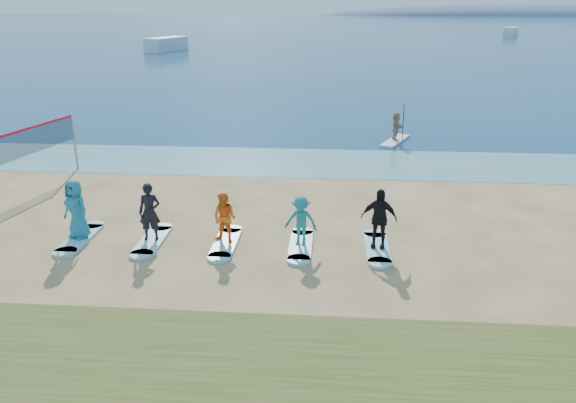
# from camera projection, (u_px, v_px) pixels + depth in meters

# --- Properties ---
(ground) EXTENTS (600.00, 600.00, 0.00)m
(ground) POSITION_uv_depth(u_px,v_px,m) (276.00, 260.00, 16.38)
(ground) COLOR tan
(ground) RESTS_ON ground
(shallow_water) EXTENTS (600.00, 600.00, 0.00)m
(shallow_water) POSITION_uv_depth(u_px,v_px,m) (298.00, 162.00, 26.23)
(shallow_water) COLOR teal
(shallow_water) RESTS_ON ground
(ocean) EXTENTS (600.00, 600.00, 0.00)m
(ocean) POSITION_uv_depth(u_px,v_px,m) (329.00, 26.00, 166.50)
(ocean) COLOR navy
(ocean) RESTS_ON ground
(island_ridge) EXTENTS (220.00, 56.00, 18.00)m
(island_ridge) POSITION_uv_depth(u_px,v_px,m) (515.00, 15.00, 290.88)
(island_ridge) COLOR slate
(island_ridge) RESTS_ON ground
(paddleboard) EXTENTS (1.85, 3.03, 0.12)m
(paddleboard) POSITION_uv_depth(u_px,v_px,m) (395.00, 141.00, 29.99)
(paddleboard) COLOR silver
(paddleboard) RESTS_ON ground
(paddleboarder) EXTENTS (0.73, 1.41, 1.46)m
(paddleboarder) POSITION_uv_depth(u_px,v_px,m) (396.00, 126.00, 29.72)
(paddleboarder) COLOR tan
(paddleboarder) RESTS_ON paddleboard
(boat_offshore_a) EXTENTS (4.92, 8.14, 1.98)m
(boat_offshore_a) POSITION_uv_depth(u_px,v_px,m) (167.00, 51.00, 83.60)
(boat_offshore_a) COLOR silver
(boat_offshore_a) RESTS_ON ground
(boat_offshore_b) EXTENTS (4.59, 6.74, 1.73)m
(boat_offshore_b) POSITION_uv_depth(u_px,v_px,m) (510.00, 36.00, 120.32)
(boat_offshore_b) COLOR silver
(boat_offshore_b) RESTS_ON ground
(surfboard_0) EXTENTS (0.70, 2.20, 0.09)m
(surfboard_0) POSITION_uv_depth(u_px,v_px,m) (80.00, 238.00, 17.75)
(surfboard_0) COLOR #8CCFDA
(surfboard_0) RESTS_ON ground
(student_0) EXTENTS (1.09, 0.93, 1.89)m
(student_0) POSITION_uv_depth(u_px,v_px,m) (76.00, 209.00, 17.41)
(student_0) COLOR teal
(student_0) RESTS_ON surfboard_0
(surfboard_1) EXTENTS (0.70, 2.20, 0.09)m
(surfboard_1) POSITION_uv_depth(u_px,v_px,m) (152.00, 241.00, 17.58)
(surfboard_1) COLOR #8CCFDA
(surfboard_1) RESTS_ON ground
(student_1) EXTENTS (0.69, 0.48, 1.82)m
(student_1) POSITION_uv_depth(u_px,v_px,m) (150.00, 212.00, 17.25)
(student_1) COLOR black
(student_1) RESTS_ON surfboard_1
(surfboard_2) EXTENTS (0.70, 2.20, 0.09)m
(surfboard_2) POSITION_uv_depth(u_px,v_px,m) (226.00, 243.00, 17.41)
(surfboard_2) COLOR #8CCFDA
(surfboard_2) RESTS_ON ground
(student_2) EXTENTS (0.92, 0.81, 1.58)m
(student_2) POSITION_uv_depth(u_px,v_px,m) (225.00, 218.00, 17.12)
(student_2) COLOR orange
(student_2) RESTS_ON surfboard_2
(surfboard_3) EXTENTS (0.70, 2.20, 0.09)m
(surfboard_3) POSITION_uv_depth(u_px,v_px,m) (301.00, 245.00, 17.24)
(surfboard_3) COLOR #8CCFDA
(surfboard_3) RESTS_ON ground
(student_3) EXTENTS (1.08, 0.74, 1.55)m
(student_3) POSITION_uv_depth(u_px,v_px,m) (301.00, 221.00, 16.96)
(student_3) COLOR teal
(student_3) RESTS_ON surfboard_3
(surfboard_4) EXTENTS (0.70, 2.20, 0.09)m
(surfboard_4) POSITION_uv_depth(u_px,v_px,m) (377.00, 248.00, 17.06)
(surfboard_4) COLOR #8CCFDA
(surfboard_4) RESTS_ON ground
(student_4) EXTENTS (1.13, 0.61, 1.84)m
(student_4) POSITION_uv_depth(u_px,v_px,m) (379.00, 218.00, 16.74)
(student_4) COLOR black
(student_4) RESTS_ON surfboard_4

